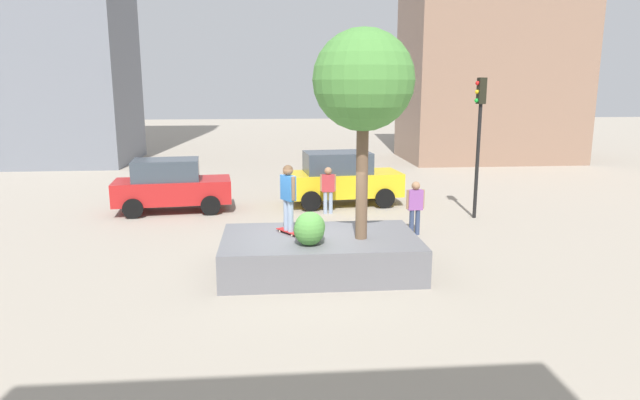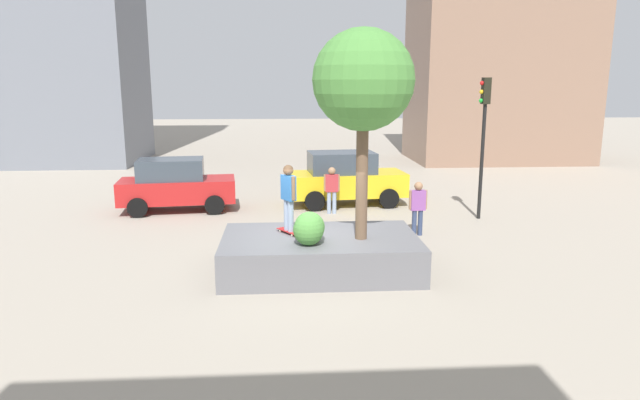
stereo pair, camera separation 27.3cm
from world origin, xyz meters
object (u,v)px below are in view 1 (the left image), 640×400
taxi_cab (341,178)px  planter_ledge (320,254)px  traffic_light_corner (479,124)px  skateboarder (288,193)px  bystander_watching (328,187)px  sedan_parked (171,185)px  passerby_with_bag (415,204)px  skateboard (289,232)px  plaza_tree (363,82)px

taxi_cab → planter_ledge: bearing=-101.0°
planter_ledge → traffic_light_corner: (5.74, 5.04, 2.75)m
taxi_cab → skateboarder: bearing=-107.0°
planter_ledge → bystander_watching: (0.82, 6.11, 0.51)m
sedan_parked → passerby_with_bag: (7.88, -3.86, -0.01)m
passerby_with_bag → traffic_light_corner: bearing=37.2°
skateboarder → bystander_watching: (1.57, 5.81, -0.94)m
skateboard → traffic_light_corner: traffic_light_corner is taller
skateboarder → bystander_watching: skateboarder is taller
passerby_with_bag → skateboarder: bearing=-144.6°
sedan_parked → passerby_with_bag: 8.77m
plaza_tree → taxi_cab: plaza_tree is taller
skateboard → traffic_light_corner: 8.35m
taxi_cab → bystander_watching: bearing=-113.9°
plaza_tree → passerby_with_bag: size_ratio=2.96×
planter_ledge → traffic_light_corner: 8.12m
plaza_tree → traffic_light_corner: bearing=47.9°
taxi_cab → passerby_with_bag: taxi_cab is taller
plaza_tree → taxi_cab: (0.51, 7.82, -3.53)m
skateboard → planter_ledge: bearing=-22.0°
skateboard → bystander_watching: bystander_watching is taller
skateboard → passerby_with_bag: size_ratio=0.47×
bystander_watching → plaza_tree: bearing=-88.7°
sedan_parked → passerby_with_bag: bearing=-26.1°
skateboarder → traffic_light_corner: (6.49, 4.74, 1.29)m
taxi_cab → bystander_watching: taxi_cab is taller
passerby_with_bag → plaza_tree: bearing=-123.3°
plaza_tree → traffic_light_corner: size_ratio=1.04×
taxi_cab → traffic_light_corner: traffic_light_corner is taller
planter_ledge → bystander_watching: bearing=82.4°
skateboard → bystander_watching: 6.01m
plaza_tree → skateboarder: 3.20m
plaza_tree → skateboard: bearing=162.1°
taxi_cab → traffic_light_corner: bearing=-30.6°
skateboarder → traffic_light_corner: size_ratio=0.35×
planter_ledge → plaza_tree: (0.96, -0.25, 4.11)m
traffic_light_corner → passerby_with_bag: bearing=-142.8°
taxi_cab → bystander_watching: size_ratio=2.70×
skateboard → plaza_tree: bearing=-17.9°
planter_ledge → passerby_with_bag: size_ratio=2.88×
plaza_tree → sedan_parked: plaza_tree is taller
plaza_tree → planter_ledge: bearing=165.4°
skateboard → bystander_watching: (1.57, 5.81, 0.02)m
skateboarder → sedan_parked: bearing=121.0°
sedan_parked → bystander_watching: (5.55, -0.82, -0.00)m
plaza_tree → skateboard: (-1.71, 0.55, -3.61)m
planter_ledge → skateboarder: skateboarder is taller
skateboard → passerby_with_bag: bearing=35.4°
skateboard → skateboarder: skateboarder is taller
taxi_cab → passerby_with_bag: 4.80m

